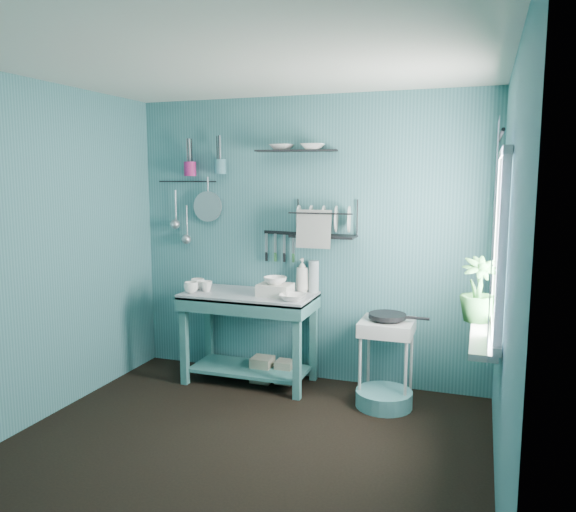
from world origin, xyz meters
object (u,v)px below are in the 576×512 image
(water_bottle, at_px, (314,276))
(hotplate_stand, at_px, (386,360))
(mug_right, at_px, (198,284))
(utensil_cup_magenta, at_px, (190,169))
(storage_tin_small, at_px, (285,372))
(storage_tin_large, at_px, (262,369))
(utensil_cup_teal, at_px, (220,166))
(soap_bottle, at_px, (302,275))
(mug_left, at_px, (191,287))
(colander, at_px, (208,206))
(frying_pan, at_px, (387,316))
(mug_mid, at_px, (207,286))
(work_counter, at_px, (250,338))
(wash_tub, at_px, (275,290))
(potted_plant, at_px, (478,290))
(floor_basin, at_px, (384,399))
(dish_rack, at_px, (324,218))

(water_bottle, relative_size, hotplate_stand, 0.42)
(mug_right, bearing_deg, utensil_cup_magenta, 128.04)
(storage_tin_small, bearing_deg, storage_tin_large, -171.47)
(utensil_cup_teal, bearing_deg, utensil_cup_magenta, 180.00)
(soap_bottle, bearing_deg, storage_tin_large, -154.89)
(mug_left, xyz_separation_m, utensil_cup_teal, (0.11, 0.38, 1.05))
(colander, bearing_deg, mug_left, -85.28)
(utensil_cup_teal, bearing_deg, frying_pan, -8.51)
(frying_pan, height_order, storage_tin_small, frying_pan)
(mug_left, bearing_deg, mug_right, 97.13)
(mug_left, bearing_deg, mug_mid, 45.00)
(water_bottle, distance_m, storage_tin_small, 0.88)
(work_counter, xyz_separation_m, frying_pan, (1.21, -0.02, 0.30))
(hotplate_stand, relative_size, utensil_cup_teal, 5.14)
(storage_tin_large, bearing_deg, wash_tub, -25.02)
(work_counter, height_order, frying_pan, work_counter)
(hotplate_stand, bearing_deg, water_bottle, 170.81)
(work_counter, xyz_separation_m, colander, (-0.51, 0.25, 1.13))
(colander, relative_size, potted_plant, 0.64)
(utensil_cup_teal, bearing_deg, storage_tin_large, -20.04)
(potted_plant, bearing_deg, colander, 163.58)
(work_counter, relative_size, utensil_cup_magenta, 8.74)
(work_counter, xyz_separation_m, wash_tub, (0.25, -0.02, 0.45))
(colander, xyz_separation_m, storage_tin_large, (0.61, -0.20, -1.43))
(frying_pan, relative_size, floor_basin, 0.67)
(floor_basin, bearing_deg, wash_tub, 172.32)
(hotplate_stand, height_order, potted_plant, potted_plant)
(dish_rack, distance_m, utensil_cup_teal, 1.08)
(mug_right, height_order, dish_rack, dish_rack)
(colander, bearing_deg, work_counter, -25.97)
(soap_bottle, bearing_deg, utensil_cup_teal, 178.53)
(mug_mid, xyz_separation_m, storage_tin_small, (0.68, 0.14, -0.75))
(mug_mid, distance_m, floor_basin, 1.78)
(mug_left, height_order, floor_basin, mug_left)
(potted_plant, distance_m, storage_tin_small, 1.92)
(hotplate_stand, relative_size, frying_pan, 2.23)
(floor_basin, bearing_deg, mug_mid, 176.76)
(work_counter, distance_m, mug_right, 0.67)
(utensil_cup_magenta, bearing_deg, storage_tin_small, -8.21)
(utensil_cup_magenta, distance_m, floor_basin, 2.64)
(utensil_cup_magenta, bearing_deg, mug_right, -51.96)
(mug_right, xyz_separation_m, wash_tub, (0.75, -0.02, 0.00))
(mug_left, relative_size, mug_right, 1.00)
(water_bottle, distance_m, storage_tin_large, 0.95)
(mug_left, xyz_separation_m, mug_right, (-0.02, 0.16, 0.00))
(hotplate_stand, distance_m, utensil_cup_teal, 2.23)
(mug_mid, distance_m, hotplate_stand, 1.67)
(frying_pan, relative_size, utensil_cup_teal, 2.31)
(mug_right, distance_m, soap_bottle, 0.95)
(storage_tin_small, bearing_deg, colander, 168.19)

